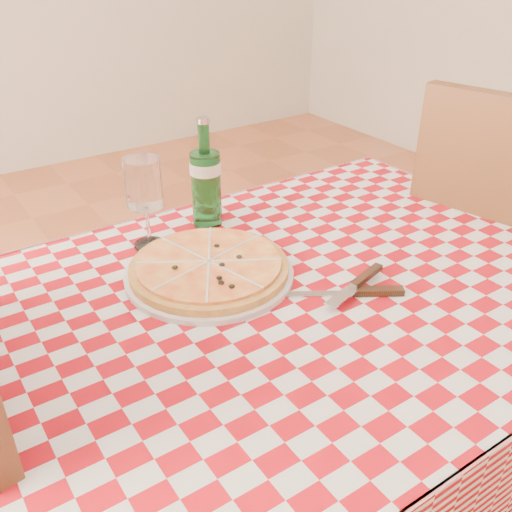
{
  "coord_description": "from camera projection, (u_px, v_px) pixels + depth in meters",
  "views": [
    {
      "loc": [
        -0.54,
        -0.71,
        1.35
      ],
      "look_at": [
        -0.02,
        0.06,
        0.82
      ],
      "focal_mm": 40.0,
      "sensor_mm": 36.0,
      "label": 1
    }
  ],
  "objects": [
    {
      "name": "pizza_plate",
      "position": [
        209.0,
        267.0,
        1.11
      ],
      "size": [
        0.4,
        0.4,
        0.04
      ],
      "primitive_type": null,
      "rotation": [
        0.0,
        0.0,
        0.24
      ],
      "color": "#D19145",
      "rests_on": "tablecloth"
    },
    {
      "name": "chair_near",
      "position": [
        508.0,
        261.0,
        1.49
      ],
      "size": [
        0.56,
        0.56,
        1.04
      ],
      "rotation": [
        0.0,
        0.0,
        0.23
      ],
      "color": "brown",
      "rests_on": "ground"
    },
    {
      "name": "tablecloth",
      "position": [
        283.0,
        296.0,
        1.07
      ],
      "size": [
        1.3,
        0.9,
        0.01
      ],
      "primitive_type": "cube",
      "color": "#A30A14",
      "rests_on": "dining_table"
    },
    {
      "name": "water_bottle",
      "position": [
        205.0,
        173.0,
        1.26
      ],
      "size": [
        0.09,
        0.09,
        0.25
      ],
      "primitive_type": null,
      "rotation": [
        0.0,
        0.0,
        0.43
      ],
      "color": "#175E24",
      "rests_on": "tablecloth"
    },
    {
      "name": "cutlery",
      "position": [
        352.0,
        289.0,
        1.06
      ],
      "size": [
        0.26,
        0.22,
        0.03
      ],
      "primitive_type": null,
      "rotation": [
        0.0,
        0.0,
        -0.08
      ],
      "color": "silver",
      "rests_on": "tablecloth"
    },
    {
      "name": "wine_glass",
      "position": [
        146.0,
        204.0,
        1.18
      ],
      "size": [
        0.1,
        0.1,
        0.2
      ],
      "primitive_type": null,
      "rotation": [
        0.0,
        0.0,
        0.34
      ],
      "color": "white",
      "rests_on": "tablecloth"
    },
    {
      "name": "dining_table",
      "position": [
        282.0,
        336.0,
        1.11
      ],
      "size": [
        1.2,
        0.8,
        0.75
      ],
      "color": "brown",
      "rests_on": "ground"
    }
  ]
}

